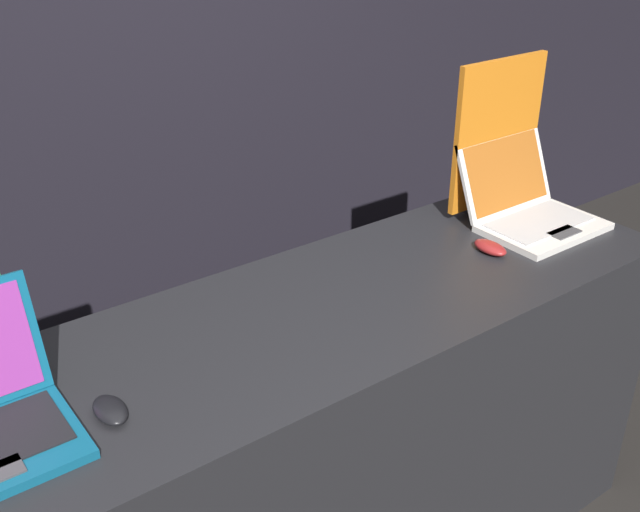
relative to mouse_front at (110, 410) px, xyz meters
name	(u,v)px	position (x,y,z in m)	size (l,w,h in m)	color
wall_back	(94,44)	(0.58, 1.41, 0.42)	(8.00, 0.05, 2.80)	black
display_counter	(318,457)	(0.58, 0.08, -0.50)	(2.11, 0.63, 0.96)	black
mouse_front	(110,410)	(0.00, 0.00, 0.00)	(0.06, 0.11, 0.03)	black
laptop_back	(528,206)	(1.41, 0.11, 0.05)	(0.36, 0.35, 0.25)	silver
mouse_back	(490,248)	(1.16, 0.04, 0.00)	(0.06, 0.11, 0.03)	maroon
promo_stand_back	(497,139)	(1.41, 0.26, 0.22)	(0.36, 0.07, 0.48)	black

